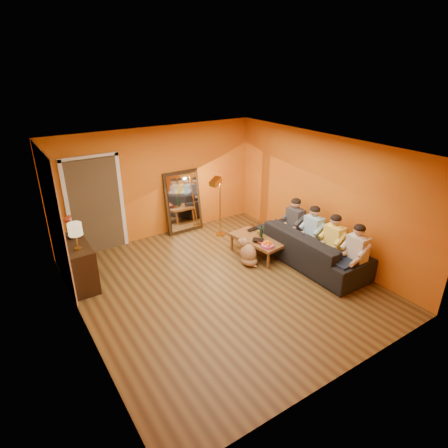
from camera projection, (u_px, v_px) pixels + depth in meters
room_shell at (212, 216)px, 6.89m from camera, size 5.00×5.50×2.60m
white_accent at (54, 220)px, 6.70m from camera, size 0.02×1.90×2.58m
doorway_recess at (94, 205)px, 8.12m from camera, size 1.06×0.30×2.10m
door_jamb_left at (68, 212)px, 7.74m from camera, size 0.08×0.06×2.20m
door_jamb_right at (122, 201)px, 8.31m from camera, size 0.08×0.06×2.20m
door_header at (88, 157)px, 7.60m from camera, size 1.22×0.06×0.08m
mirror_frame at (183, 202)px, 9.11m from camera, size 0.92×0.27×1.51m
mirror_glass at (184, 202)px, 9.08m from camera, size 0.78×0.21×1.35m
sideboard at (78, 264)px, 7.02m from camera, size 0.44×1.18×0.85m
table_lamp at (76, 237)px, 6.52m from camera, size 0.24×0.24×0.51m
sofa at (311, 247)px, 7.76m from camera, size 2.50×0.98×0.73m
coffee_table at (257, 247)px, 8.12m from camera, size 0.78×1.29×0.42m
floor_lamp at (220, 207)px, 8.87m from camera, size 0.37×0.34×1.44m
dog at (248, 252)px, 7.74m from camera, size 0.44×0.56×0.58m
person_far_left at (356, 254)px, 6.97m from camera, size 0.70×0.44×1.22m
person_mid_left at (333, 243)px, 7.39m from camera, size 0.70×0.44×1.22m
person_mid_right at (313, 233)px, 7.81m from camera, size 0.70×0.44×1.22m
person_far_right at (295, 224)px, 8.23m from camera, size 0.70×0.44×1.22m
fruit_bowl at (268, 244)px, 7.61m from camera, size 0.26×0.26×0.16m
wine_bottle at (261, 232)px, 7.96m from camera, size 0.07×0.07×0.31m
tumbler at (259, 233)px, 8.17m from camera, size 0.11×0.11×0.10m
laptop at (254, 230)px, 8.39m from camera, size 0.34×0.24×0.02m
book_lower at (257, 243)px, 7.79m from camera, size 0.24×0.30×0.03m
book_mid at (257, 242)px, 7.79m from camera, size 0.20×0.27×0.02m
book_upper at (257, 241)px, 7.77m from camera, size 0.27×0.28×0.02m
vase at (70, 233)px, 7.00m from camera, size 0.20×0.20×0.20m
flowers at (68, 221)px, 6.90m from camera, size 0.17×0.17×0.48m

